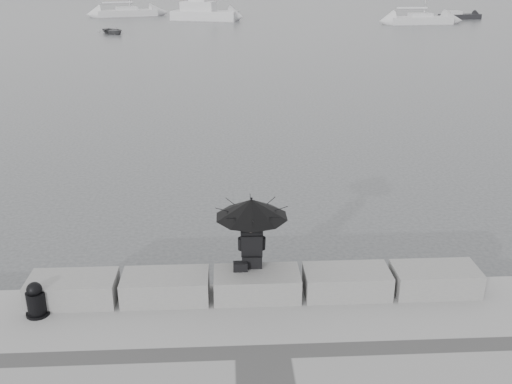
{
  "coord_description": "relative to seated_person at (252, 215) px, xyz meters",
  "views": [
    {
      "loc": [
        -0.51,
        -9.71,
        6.32
      ],
      "look_at": [
        0.17,
        3.0,
        1.24
      ],
      "focal_mm": 40.0,
      "sensor_mm": 36.0,
      "label": 1
    }
  ],
  "objects": [
    {
      "name": "dinghy",
      "position": [
        -11.47,
        49.34,
        -1.77
      ],
      "size": [
        3.4,
        3.11,
        0.55
      ],
      "primitive_type": "imported",
      "rotation": [
        0.0,
        0.0,
        0.68
      ],
      "color": "slate",
      "rests_on": "ground"
    },
    {
      "name": "stone_block_right",
      "position": [
        1.78,
        -0.31,
        -1.29
      ],
      "size": [
        1.6,
        0.8,
        0.5
      ],
      "primitive_type": "cube",
      "color": "slate",
      "rests_on": "promenade"
    },
    {
      "name": "bag",
      "position": [
        -0.22,
        -0.21,
        -0.96
      ],
      "size": [
        0.27,
        0.15,
        0.17
      ],
      "primitive_type": "cube",
      "color": "black",
      "rests_on": "stone_block_centre"
    },
    {
      "name": "seated_person",
      "position": [
        0.0,
        0.0,
        0.0
      ],
      "size": [
        1.36,
        1.36,
        1.39
      ],
      "rotation": [
        0.0,
        0.0,
        -0.02
      ],
      "color": "black",
      "rests_on": "stone_block_centre"
    },
    {
      "name": "sailboat_right",
      "position": [
        22.1,
        57.68,
        -1.51
      ],
      "size": [
        7.28,
        2.83,
        12.9
      ],
      "rotation": [
        0.0,
        0.0,
        0.06
      ],
      "color": "#BDBDC0",
      "rests_on": "ground"
    },
    {
      "name": "ground",
      "position": [
        0.08,
        0.14,
        -2.04
      ],
      "size": [
        360.0,
        360.0,
        0.0
      ],
      "primitive_type": "plane",
      "color": "#3F4143",
      "rests_on": "ground"
    },
    {
      "name": "sailboat_left",
      "position": [
        -13.34,
        70.34,
        -1.52
      ],
      "size": [
        8.12,
        4.69,
        12.9
      ],
      "rotation": [
        0.0,
        0.0,
        0.32
      ],
      "color": "#BDBDC0",
      "rests_on": "ground"
    },
    {
      "name": "small_motorboat",
      "position": [
        29.17,
        63.73,
        -1.72
      ],
      "size": [
        5.44,
        2.53,
        1.1
      ],
      "rotation": [
        0.0,
        0.0,
        0.18
      ],
      "color": "black",
      "rests_on": "ground"
    },
    {
      "name": "mooring_bollard",
      "position": [
        -3.86,
        -0.72,
        -1.26
      ],
      "size": [
        0.42,
        0.42,
        0.66
      ],
      "color": "black",
      "rests_on": "promenade"
    },
    {
      "name": "stone_block_left",
      "position": [
        -1.62,
        -0.31,
        -1.29
      ],
      "size": [
        1.6,
        0.8,
        0.5
      ],
      "primitive_type": "cube",
      "color": "slate",
      "rests_on": "promenade"
    },
    {
      "name": "stone_block_far_left",
      "position": [
        -3.32,
        -0.31,
        -1.29
      ],
      "size": [
        1.6,
        0.8,
        0.5
      ],
      "primitive_type": "cube",
      "color": "slate",
      "rests_on": "promenade"
    },
    {
      "name": "motor_cruiser",
      "position": [
        -2.83,
        63.8,
        -1.15
      ],
      "size": [
        8.52,
        4.89,
        4.5
      ],
      "rotation": [
        0.0,
        0.0,
        -0.28
      ],
      "color": "#BDBDC0",
      "rests_on": "ground"
    },
    {
      "name": "stone_block_centre",
      "position": [
        0.08,
        -0.31,
        -1.29
      ],
      "size": [
        1.6,
        0.8,
        0.5
      ],
      "primitive_type": "cube",
      "color": "slate",
      "rests_on": "promenade"
    },
    {
      "name": "stone_block_far_right",
      "position": [
        3.48,
        -0.31,
        -1.29
      ],
      "size": [
        1.6,
        0.8,
        0.5
      ],
      "primitive_type": "cube",
      "color": "slate",
      "rests_on": "promenade"
    }
  ]
}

